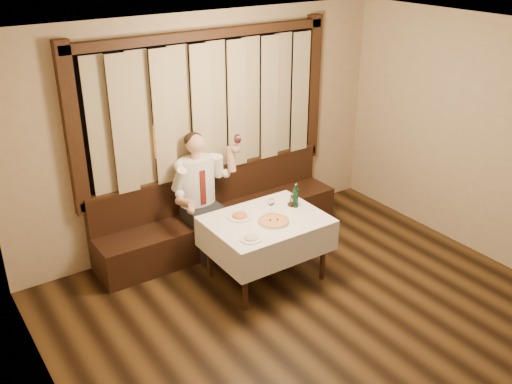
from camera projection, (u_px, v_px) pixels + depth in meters
room at (311, 178)px, 5.34m from camera, size 5.01×6.01×2.81m
banquette at (219, 219)px, 7.16m from camera, size 3.20×0.61×0.94m
dining_table at (266, 227)px, 6.25m from camera, size 1.27×0.97×0.76m
pizza at (274, 221)px, 6.12m from camera, size 0.35×0.35×0.04m
pasta_red at (240, 214)px, 6.22m from camera, size 0.28×0.28×0.10m
pasta_cream at (251, 237)px, 5.78m from camera, size 0.23×0.23×0.08m
green_bottle at (296, 197)px, 6.42m from camera, size 0.06×0.06×0.28m
table_wine_glass at (271, 203)px, 6.22m from camera, size 0.08×0.08×0.20m
cruet_caddy at (293, 202)px, 6.49m from camera, size 0.13×0.08×0.13m
seated_man at (201, 187)px, 6.71m from camera, size 0.85×0.63×1.50m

